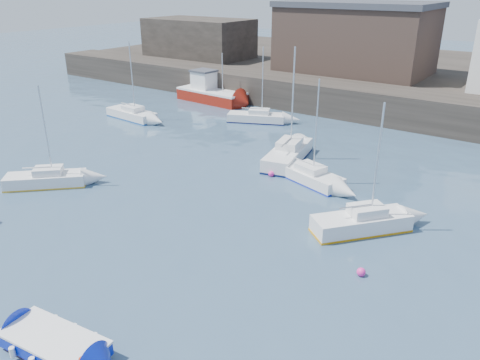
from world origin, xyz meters
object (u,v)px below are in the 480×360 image
Objects in this scene: sailboat_c at (362,222)px; fishing_boat at (210,92)px; sailboat_b at (308,175)px; sailboat_e at (132,114)px; buoy_mid at (361,275)px; sailboat_f at (288,154)px; blue_dinghy at (54,344)px; buoy_far at (271,176)px; sailboat_a at (46,179)px; sailboat_h at (257,117)px.

fishing_boat is at bearing 143.40° from sailboat_c.
sailboat_e is at bearing 169.32° from sailboat_b.
sailboat_e is 17.94× the size of buoy_mid.
blue_dinghy is at bearing -82.29° from sailboat_f.
sailboat_e is at bearing 165.96° from buoy_far.
sailboat_e is at bearing 162.45° from sailboat_c.
buoy_far is (0.52, -3.21, -0.58)m from sailboat_f.
sailboat_b reaches higher than sailboat_a.
sailboat_e reaches higher than blue_dinghy.
buoy_far is (8.28, -10.80, -0.46)m from sailboat_h.
sailboat_e is at bearing 156.36° from buoy_mid.
sailboat_h is 25.70m from buoy_mid.
blue_dinghy reaches higher than buoy_far.
sailboat_e is 0.89× the size of sailboat_f.
blue_dinghy is 22.07m from sailboat_f.
sailboat_c reaches higher than blue_dinghy.
sailboat_a is 16.89× the size of buoy_far.
buoy_mid is (17.82, -18.51, -0.46)m from sailboat_h.
buoy_mid is (28.36, -12.42, -0.48)m from sailboat_e.
sailboat_f reaches higher than sailboat_a.
sailboat_c is (5.53, 14.90, 0.11)m from blue_dinghy.
sailboat_h is at bearing 135.63° from sailboat_f.
sailboat_a reaches higher than blue_dinghy.
buoy_far is at bearing -163.74° from sailboat_b.
sailboat_c is at bearing -38.79° from sailboat_b.
sailboat_c is 4.28m from buoy_mid.
sailboat_h reaches higher than sailboat_b.
sailboat_b is 17.78× the size of buoy_far.
sailboat_b is at bearing 130.27° from buoy_mid.
blue_dinghy reaches higher than buoy_mid.
sailboat_h reaches higher than buoy_far.
buoy_mid is (1.57, -3.94, -0.53)m from sailboat_c.
sailboat_b is at bearing -40.47° from sailboat_f.
sailboat_c is (19.15, 6.07, 0.07)m from sailboat_a.
blue_dinghy is 10.28× the size of buoy_mid.
buoy_far is at bearing -40.98° from fishing_boat.
sailboat_e reaches higher than sailboat_h.
sailboat_f is (18.30, -1.50, 0.10)m from sailboat_e.
sailboat_f is 10.85m from sailboat_h.
fishing_boat is 20.44× the size of buoy_mid.
sailboat_a is 20.83m from buoy_mid.
fishing_boat reaches higher than blue_dinghy.
sailboat_a is at bearing -162.40° from sailboat_c.
blue_dinghy is 0.51× the size of sailboat_f.
sailboat_e is 1.05× the size of sailboat_h.
sailboat_e is at bearing -99.59° from fishing_boat.
sailboat_e is (-26.80, 8.47, -0.05)m from sailboat_c.
blue_dinghy is 38.81m from fishing_boat.
sailboat_a reaches higher than buoy_mid.
sailboat_c is at bearing 69.62° from blue_dinghy.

